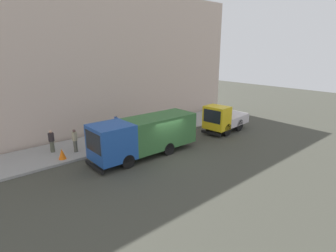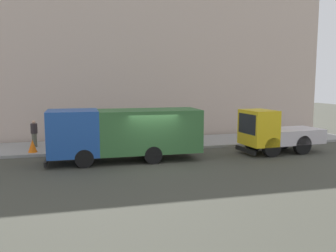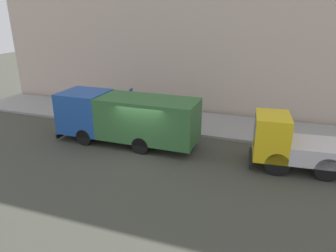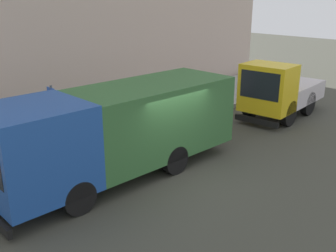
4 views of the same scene
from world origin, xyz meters
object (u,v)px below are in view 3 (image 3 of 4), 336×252
at_px(street_sign_post, 132,103).
at_px(pedestrian_standing, 120,106).
at_px(large_utility_truck, 126,117).
at_px(small_flatbed_truck, 295,145).
at_px(traffic_cone_orange, 81,111).
at_px(pedestrian_walking, 102,103).
at_px(pedestrian_third, 94,98).

bearing_deg(street_sign_post, pedestrian_standing, 55.11).
distance_m(large_utility_truck, pedestrian_standing, 3.97).
bearing_deg(pedestrian_standing, small_flatbed_truck, -87.42).
bearing_deg(large_utility_truck, traffic_cone_orange, 60.62).
relative_size(pedestrian_walking, pedestrian_standing, 1.03).
bearing_deg(small_flatbed_truck, pedestrian_walking, 68.39).
height_order(large_utility_truck, pedestrian_standing, large_utility_truck).
relative_size(small_flatbed_truck, pedestrian_walking, 2.99).
height_order(pedestrian_walking, street_sign_post, street_sign_post).
bearing_deg(small_flatbed_truck, street_sign_post, 69.75).
distance_m(small_flatbed_truck, pedestrian_third, 14.35).
relative_size(traffic_cone_orange, street_sign_post, 0.30).
xyz_separation_m(pedestrian_standing, pedestrian_third, (1.19, 2.77, -0.01)).
bearing_deg(traffic_cone_orange, pedestrian_third, 1.92).
bearing_deg(pedestrian_standing, pedestrian_third, 87.09).
bearing_deg(street_sign_post, pedestrian_third, 62.71).
bearing_deg(large_utility_truck, pedestrian_walking, 46.79).
relative_size(pedestrian_standing, street_sign_post, 0.68).
relative_size(pedestrian_standing, traffic_cone_orange, 2.28).
height_order(pedestrian_standing, street_sign_post, street_sign_post).
bearing_deg(small_flatbed_truck, traffic_cone_orange, 72.53).
height_order(large_utility_truck, pedestrian_third, large_utility_truck).
distance_m(small_flatbed_truck, traffic_cone_orange, 13.85).
relative_size(pedestrian_walking, street_sign_post, 0.70).
height_order(small_flatbed_truck, traffic_cone_orange, small_flatbed_truck).
bearing_deg(street_sign_post, small_flatbed_truck, -105.00).
bearing_deg(pedestrian_walking, large_utility_truck, -12.92).
height_order(traffic_cone_orange, street_sign_post, street_sign_post).
bearing_deg(pedestrian_standing, pedestrian_walking, 104.69).
relative_size(pedestrian_third, traffic_cone_orange, 2.28).
height_order(pedestrian_third, street_sign_post, street_sign_post).
bearing_deg(traffic_cone_orange, pedestrian_standing, -78.87).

